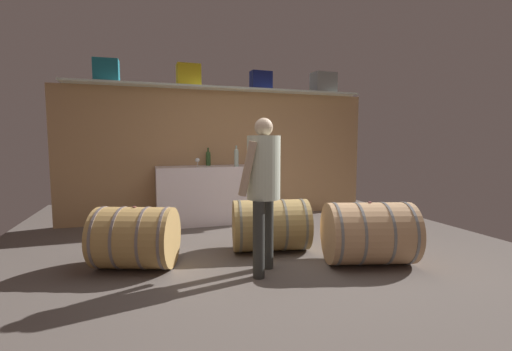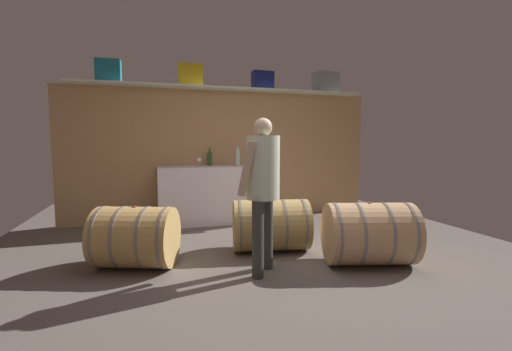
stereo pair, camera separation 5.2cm
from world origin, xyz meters
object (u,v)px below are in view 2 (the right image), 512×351
Objects in this scene: wine_bottle_clear at (238,157)px; tasting_cup at (273,197)px; toolcase_navy at (263,80)px; winemaker_pouring at (262,179)px; toolcase_yellow at (190,75)px; toolcase_grey at (326,83)px; wine_bottle_green at (210,158)px; work_cabinet at (214,194)px; wine_glass at (199,160)px; wine_barrel_far at (369,233)px; wine_barrel_near at (271,225)px; toolcase_teal at (108,71)px; wine_barrel_flank at (136,237)px.

tasting_cup is at bearing -87.22° from wine_bottle_clear.
toolcase_navy reaches higher than winemaker_pouring.
toolcase_yellow is 2.43m from toolcase_grey.
work_cabinet is at bearing -81.00° from wine_bottle_green.
wine_glass is (-0.61, 0.05, -0.05)m from wine_bottle_clear.
toolcase_navy is at bearing 112.68° from wine_barrel_far.
toolcase_yellow reaches higher than work_cabinet.
wine_barrel_near is 0.97m from winemaker_pouring.
toolcase_yellow is 2.89m from wine_barrel_near.
work_cabinet is 1.77× the size of wine_barrel_near.
winemaker_pouring reaches higher than wine_bottle_green.
toolcase_grey reaches higher than toolcase_teal.
winemaker_pouring is (0.08, -2.33, 0.49)m from work_cabinet.
toolcase_yellow reaches higher than tasting_cup.
wine_glass is at bearing 81.25° from wine_barrel_flank.
tasting_cup is 0.04× the size of winemaker_pouring.
wine_barrel_far is at bearing -111.81° from toolcase_grey.
wine_bottle_green is 2.04m from wine_barrel_near.
wine_barrel_far is at bearing -68.03° from wine_bottle_clear.
toolcase_teal is 3.41m from wine_barrel_near.
wine_barrel_flank is at bearing -152.28° from toolcase_grey.
wine_barrel_flank is 14.30× the size of tasting_cup.
wine_bottle_clear is at bearing -170.68° from toolcase_grey.
tasting_cup reaches higher than wine_barrel_flank.
toolcase_grey is (1.20, 0.00, 0.02)m from toolcase_navy.
toolcase_navy reaches higher than tasting_cup.
work_cabinet is at bearing 77.24° from wine_barrel_flank.
winemaker_pouring is at bearing -88.07° from work_cabinet.
winemaker_pouring reaches higher than work_cabinet.
toolcase_yellow is at bearing 176.19° from toolcase_grey.
wine_glass is at bearing -124.69° from wine_bottle_green.
toolcase_teal is 5.31× the size of tasting_cup.
toolcase_grey is at bearing 0.83° from wine_bottle_green.
toolcase_grey reaches higher than winemaker_pouring.
wine_bottle_clear is (-0.55, -0.41, -1.29)m from toolcase_navy.
wine_barrel_near is 1.04× the size of wine_barrel_flank.
wine_bottle_green reaches higher than tasting_cup.
wine_glass is 2.21m from winemaker_pouring.
wine_glass is at bearing -175.27° from toolcase_grey.
toolcase_yellow is (1.22, 0.00, 0.00)m from toolcase_teal.
wine_bottle_clear is at bearing 92.78° from tasting_cup.
winemaker_pouring is at bearing -54.56° from toolcase_teal.
toolcase_navy is at bearing 85.46° from wine_barrel_near.
toolcase_grey reaches higher than wine_glass.
wine_barrel_near is (0.40, -1.68, -0.15)m from work_cabinet.
work_cabinet is 12.15× the size of wine_glass.
wine_glass is (1.29, -0.35, -1.35)m from toolcase_teal.
wine_bottle_clear reaches higher than wine_barrel_far.
toolcase_grey is at bearing -1.69° from toolcase_yellow.
toolcase_teal is at bearing 164.64° from wine_glass.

